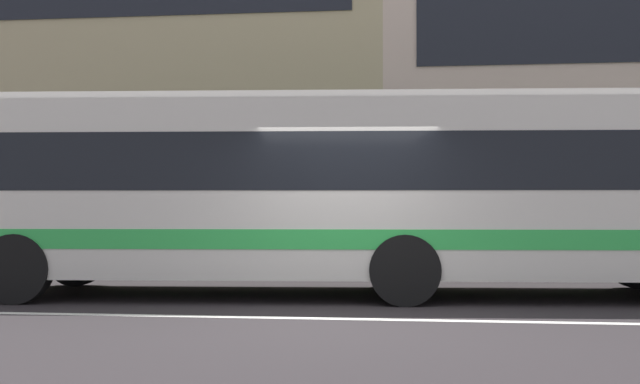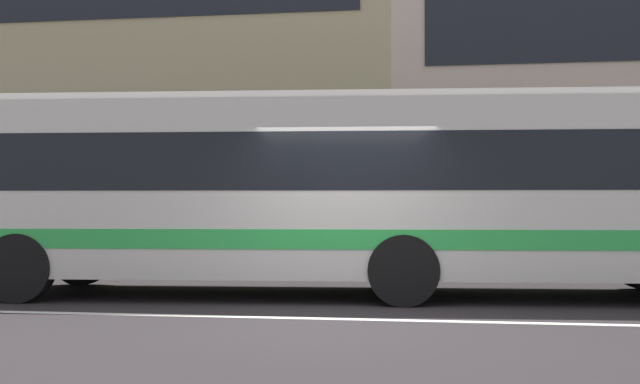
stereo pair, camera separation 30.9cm
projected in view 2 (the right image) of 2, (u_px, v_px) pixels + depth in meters
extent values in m
plane|color=#2A2628|center=(337.00, 319.00, 9.07)|extent=(160.00, 160.00, 0.00)
cube|color=silver|center=(337.00, 319.00, 9.07)|extent=(60.00, 0.16, 0.01)
cube|color=#1B4815|center=(401.00, 248.00, 14.99)|extent=(17.95, 1.10, 1.05)
cube|color=tan|center=(104.00, 48.00, 23.87)|extent=(19.00, 9.04, 13.00)
cube|color=beige|center=(354.00, 190.00, 11.44)|extent=(11.75, 3.30, 2.58)
cube|color=black|center=(354.00, 165.00, 11.45)|extent=(11.06, 3.27, 0.83)
cube|color=green|center=(354.00, 236.00, 11.43)|extent=(11.52, 3.31, 0.28)
cube|color=beige|center=(353.00, 104.00, 11.46)|extent=(11.26, 2.87, 0.12)
cylinder|color=black|center=(19.00, 268.00, 10.60)|extent=(1.02, 0.35, 1.00)
cylinder|color=black|center=(82.00, 257.00, 12.90)|extent=(1.02, 0.35, 1.00)
cylinder|color=black|center=(403.00, 270.00, 10.22)|extent=(1.02, 0.35, 1.00)
cylinder|color=black|center=(397.00, 258.00, 12.52)|extent=(1.02, 0.35, 1.00)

